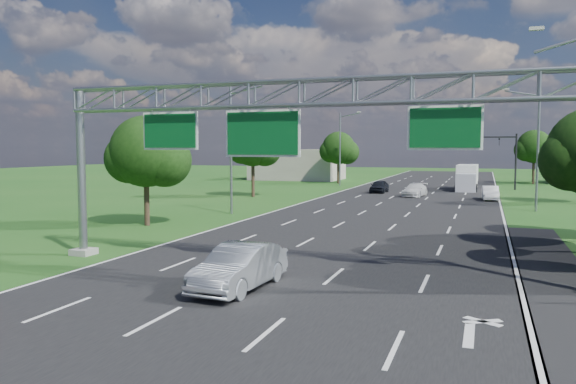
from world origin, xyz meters
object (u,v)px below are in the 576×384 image
at_px(sign_gantry, 304,108).
at_px(box_truck, 467,178).
at_px(silver_sedan, 240,267).
at_px(traffic_signal, 486,148).

height_order(sign_gantry, box_truck, sign_gantry).
bearing_deg(silver_sedan, sign_gantry, 73.25).
relative_size(sign_gantry, silver_sedan, 4.67).
height_order(traffic_signal, box_truck, traffic_signal).
relative_size(sign_gantry, box_truck, 2.83).
xyz_separation_m(traffic_signal, box_truck, (-2.15, -2.31, -3.67)).
bearing_deg(silver_sedan, box_truck, 87.14).
bearing_deg(silver_sedan, traffic_signal, 85.27).
bearing_deg(sign_gantry, traffic_signal, 82.32).
xyz_separation_m(sign_gantry, box_truck, (5.00, 50.69, -5.39)).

